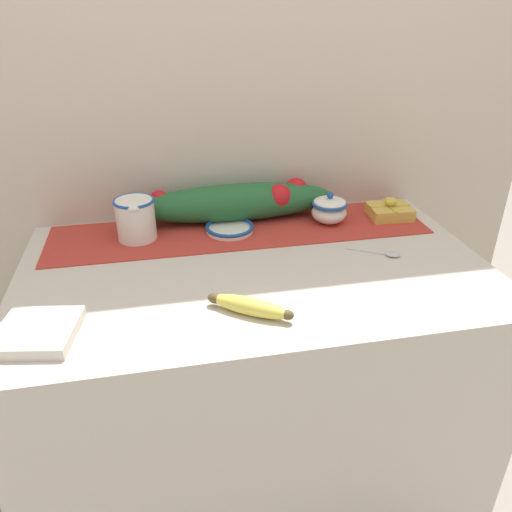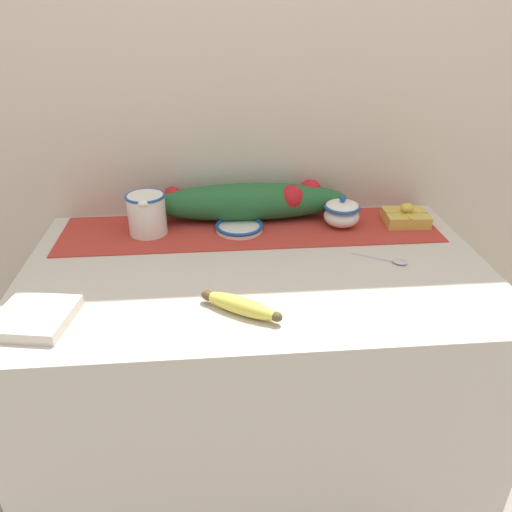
# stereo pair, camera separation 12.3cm
# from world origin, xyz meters

# --- Properties ---
(ground_plane) EXTENTS (12.00, 12.00, 0.00)m
(ground_plane) POSITION_xyz_m (0.00, 0.00, 0.00)
(ground_plane) COLOR gray
(countertop) EXTENTS (1.21, 0.72, 0.89)m
(countertop) POSITION_xyz_m (0.00, 0.00, 0.45)
(countertop) COLOR beige
(countertop) RESTS_ON ground_plane
(back_wall) EXTENTS (2.01, 0.04, 2.40)m
(back_wall) POSITION_xyz_m (0.00, 0.38, 1.20)
(back_wall) COLOR beige
(back_wall) RESTS_ON ground_plane
(table_runner) EXTENTS (1.11, 0.27, 0.00)m
(table_runner) POSITION_xyz_m (0.00, 0.22, 0.89)
(table_runner) COLOR #B23328
(table_runner) RESTS_ON countertop
(cream_pitcher) EXTENTS (0.11, 0.14, 0.12)m
(cream_pitcher) POSITION_xyz_m (-0.30, 0.22, 0.96)
(cream_pitcher) COLOR white
(cream_pitcher) RESTS_ON countertop
(sugar_bowl) EXTENTS (0.11, 0.11, 0.10)m
(sugar_bowl) POSITION_xyz_m (0.27, 0.22, 0.94)
(sugar_bowl) COLOR white
(sugar_bowl) RESTS_ON countertop
(small_dish) EXTENTS (0.14, 0.14, 0.02)m
(small_dish) POSITION_xyz_m (-0.03, 0.21, 0.90)
(small_dish) COLOR white
(small_dish) RESTS_ON countertop
(banana) EXTENTS (0.18, 0.14, 0.04)m
(banana) POSITION_xyz_m (-0.06, -0.21, 0.91)
(banana) COLOR #DBCC4C
(banana) RESTS_ON countertop
(spoon) EXTENTS (0.14, 0.09, 0.01)m
(spoon) POSITION_xyz_m (0.37, -0.02, 0.90)
(spoon) COLOR #B7B7BC
(spoon) RESTS_ON countertop
(napkin_stack) EXTENTS (0.18, 0.18, 0.03)m
(napkin_stack) POSITION_xyz_m (-0.50, -0.21, 0.90)
(napkin_stack) COLOR silver
(napkin_stack) RESTS_ON countertop
(gift_box) EXTENTS (0.13, 0.12, 0.07)m
(gift_box) POSITION_xyz_m (0.47, 0.22, 0.91)
(gift_box) COLOR gold
(gift_box) RESTS_ON countertop
(poinsettia_garland) EXTENTS (0.61, 0.12, 0.11)m
(poinsettia_garland) POSITION_xyz_m (0.01, 0.30, 0.95)
(poinsettia_garland) COLOR #235B2D
(poinsettia_garland) RESTS_ON countertop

